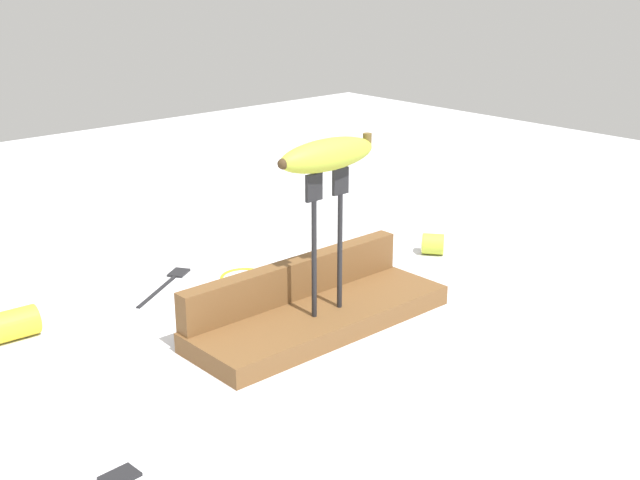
{
  "coord_description": "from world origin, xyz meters",
  "views": [
    {
      "loc": [
        -0.7,
        -0.77,
        0.49
      ],
      "look_at": [
        0.0,
        0.0,
        0.13
      ],
      "focal_mm": 45.94,
      "sensor_mm": 36.0,
      "label": 1
    }
  ],
  "objects_px": {
    "fork_stand_center": "(327,230)",
    "fork_fallen_near": "(168,280)",
    "wire_coil": "(244,276)",
    "banana_chunk_near": "(16,324)",
    "banana_chunk_far": "(432,244)",
    "banana_raised_center": "(327,155)"
  },
  "relations": [
    {
      "from": "fork_stand_center",
      "to": "fork_fallen_near",
      "type": "xyz_separation_m",
      "value": [
        -0.07,
        0.3,
        -0.14
      ]
    },
    {
      "from": "wire_coil",
      "to": "banana_chunk_near",
      "type": "bearing_deg",
      "value": 175.66
    },
    {
      "from": "fork_stand_center",
      "to": "banana_chunk_far",
      "type": "bearing_deg",
      "value": 16.94
    },
    {
      "from": "fork_stand_center",
      "to": "wire_coil",
      "type": "distance_m",
      "value": 0.28
    },
    {
      "from": "fork_stand_center",
      "to": "banana_chunk_far",
      "type": "relative_size",
      "value": 3.88
    },
    {
      "from": "banana_chunk_far",
      "to": "wire_coil",
      "type": "xyz_separation_m",
      "value": [
        -0.31,
        0.13,
        -0.02
      ]
    },
    {
      "from": "fork_fallen_near",
      "to": "banana_chunk_near",
      "type": "xyz_separation_m",
      "value": [
        -0.26,
        -0.03,
        0.02
      ]
    },
    {
      "from": "banana_raised_center",
      "to": "wire_coil",
      "type": "xyz_separation_m",
      "value": [
        0.03,
        0.24,
        -0.25
      ]
    },
    {
      "from": "banana_raised_center",
      "to": "fork_fallen_near",
      "type": "distance_m",
      "value": 0.39
    },
    {
      "from": "fork_stand_center",
      "to": "banana_chunk_near",
      "type": "distance_m",
      "value": 0.44
    },
    {
      "from": "fork_fallen_near",
      "to": "banana_chunk_near",
      "type": "relative_size",
      "value": 2.31
    },
    {
      "from": "fork_fallen_near",
      "to": "wire_coil",
      "type": "distance_m",
      "value": 0.12
    },
    {
      "from": "fork_stand_center",
      "to": "wire_coil",
      "type": "xyz_separation_m",
      "value": [
        0.03,
        0.24,
        -0.14
      ]
    },
    {
      "from": "banana_raised_center",
      "to": "banana_chunk_near",
      "type": "relative_size",
      "value": 2.53
    },
    {
      "from": "banana_raised_center",
      "to": "fork_fallen_near",
      "type": "bearing_deg",
      "value": 102.99
    },
    {
      "from": "fork_fallen_near",
      "to": "banana_chunk_near",
      "type": "bearing_deg",
      "value": -172.38
    },
    {
      "from": "wire_coil",
      "to": "fork_stand_center",
      "type": "bearing_deg",
      "value": -98.16
    },
    {
      "from": "fork_fallen_near",
      "to": "wire_coil",
      "type": "xyz_separation_m",
      "value": [
        0.1,
        -0.06,
        -0.0
      ]
    },
    {
      "from": "banana_raised_center",
      "to": "wire_coil",
      "type": "bearing_deg",
      "value": 81.83
    },
    {
      "from": "fork_fallen_near",
      "to": "wire_coil",
      "type": "height_order",
      "value": "fork_fallen_near"
    },
    {
      "from": "fork_stand_center",
      "to": "banana_raised_center",
      "type": "relative_size",
      "value": 1.24
    },
    {
      "from": "fork_stand_center",
      "to": "fork_fallen_near",
      "type": "bearing_deg",
      "value": 103.0
    }
  ]
}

